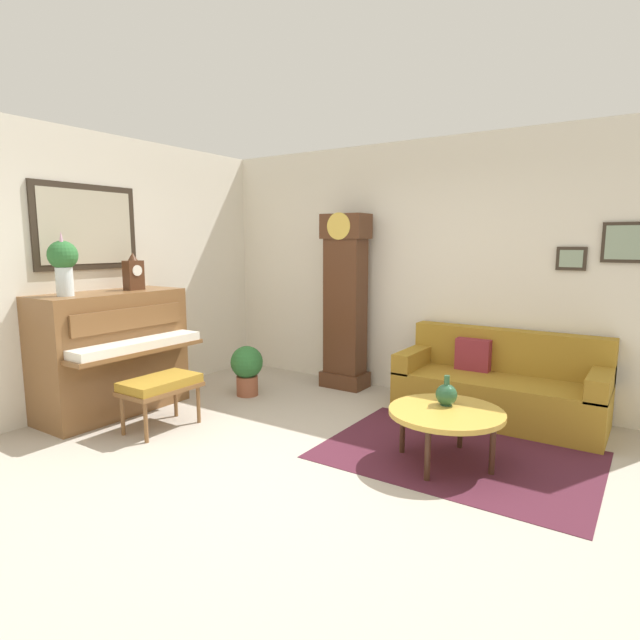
% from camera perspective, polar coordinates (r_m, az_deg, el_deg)
% --- Properties ---
extents(ground_plane, '(6.40, 6.00, 0.10)m').
position_cam_1_polar(ground_plane, '(4.15, -3.22, -16.33)').
color(ground_plane, '#B2A899').
extents(wall_left, '(0.13, 4.90, 2.80)m').
position_cam_1_polar(wall_left, '(5.73, -24.72, 4.93)').
color(wall_left, silver).
rests_on(wall_left, ground_plane).
extents(wall_back, '(5.30, 0.13, 2.80)m').
position_cam_1_polar(wall_back, '(5.87, 11.01, 5.53)').
color(wall_back, silver).
rests_on(wall_back, ground_plane).
extents(area_rug, '(2.10, 1.50, 0.01)m').
position_cam_1_polar(area_rug, '(4.42, 14.99, -14.25)').
color(area_rug, '#4C1E2D').
rests_on(area_rug, ground_plane).
extents(piano, '(0.87, 1.44, 1.22)m').
position_cam_1_polar(piano, '(5.53, -22.02, -3.34)').
color(piano, brown).
rests_on(piano, ground_plane).
extents(piano_bench, '(0.42, 0.70, 0.48)m').
position_cam_1_polar(piano_bench, '(4.94, -17.28, -6.99)').
color(piano_bench, brown).
rests_on(piano_bench, ground_plane).
extents(grandfather_clock, '(0.52, 0.34, 2.03)m').
position_cam_1_polar(grandfather_clock, '(5.98, 2.82, 1.54)').
color(grandfather_clock, '#4C2B19').
rests_on(grandfather_clock, ground_plane).
extents(couch, '(1.90, 0.80, 0.84)m').
position_cam_1_polar(couch, '(5.32, 19.29, -7.00)').
color(couch, olive).
rests_on(couch, ground_plane).
extents(coffee_table, '(0.88, 0.88, 0.43)m').
position_cam_1_polar(coffee_table, '(4.12, 13.83, -10.08)').
color(coffee_table, gold).
rests_on(coffee_table, ground_plane).
extents(mantel_clock, '(0.13, 0.18, 0.38)m').
position_cam_1_polar(mantel_clock, '(5.60, -19.99, 4.91)').
color(mantel_clock, '#4C2B19').
rests_on(mantel_clock, piano).
extents(flower_vase, '(0.26, 0.26, 0.58)m').
position_cam_1_polar(flower_vase, '(5.19, -26.62, 5.85)').
color(flower_vase, silver).
rests_on(flower_vase, piano).
extents(green_jug, '(0.17, 0.17, 0.24)m').
position_cam_1_polar(green_jug, '(4.21, 13.85, -8.02)').
color(green_jug, '#234C33').
rests_on(green_jug, coffee_table).
extents(potted_plant, '(0.36, 0.36, 0.56)m').
position_cam_1_polar(potted_plant, '(5.81, -8.12, -5.20)').
color(potted_plant, '#935138').
rests_on(potted_plant, ground_plane).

